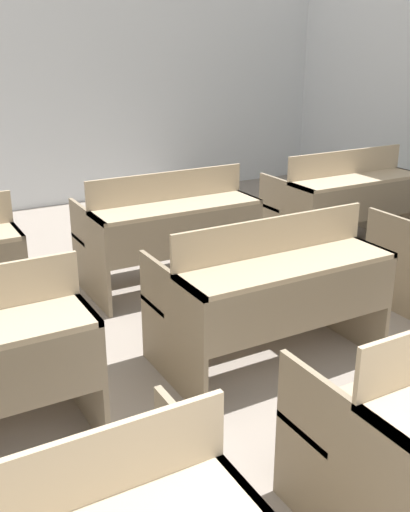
{
  "coord_description": "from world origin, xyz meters",
  "views": [
    {
      "loc": [
        -1.91,
        0.17,
        1.89
      ],
      "look_at": [
        -0.42,
        2.82,
        0.77
      ],
      "focal_mm": 42.0,
      "sensor_mm": 36.0,
      "label": 1
    }
  ],
  "objects_px": {
    "bench_second_center": "(270,289)",
    "bench_third_center": "(168,228)",
    "bench_third_right": "(343,198)",
    "wastepaper_bin": "(390,198)"
  },
  "relations": [
    {
      "from": "bench_second_center",
      "to": "wastepaper_bin",
      "type": "relative_size",
      "value": 4.16
    },
    {
      "from": "bench_second_center",
      "to": "bench_third_center",
      "type": "relative_size",
      "value": 1.0
    },
    {
      "from": "bench_third_center",
      "to": "wastepaper_bin",
      "type": "relative_size",
      "value": 4.16
    },
    {
      "from": "bench_third_right",
      "to": "bench_third_center",
      "type": "bearing_deg",
      "value": -179.09
    },
    {
      "from": "bench_second_center",
      "to": "bench_third_right",
      "type": "relative_size",
      "value": 1.0
    },
    {
      "from": "bench_second_center",
      "to": "bench_third_center",
      "type": "bearing_deg",
      "value": 89.85
    },
    {
      "from": "bench_third_center",
      "to": "bench_second_center",
      "type": "bearing_deg",
      "value": -90.15
    },
    {
      "from": "bench_third_center",
      "to": "wastepaper_bin",
      "type": "height_order",
      "value": "bench_third_center"
    },
    {
      "from": "bench_third_center",
      "to": "wastepaper_bin",
      "type": "xyz_separation_m",
      "value": [
        3.15,
        0.7,
        -0.32
      ]
    },
    {
      "from": "bench_second_center",
      "to": "bench_third_right",
      "type": "bearing_deg",
      "value": 37.81
    }
  ]
}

